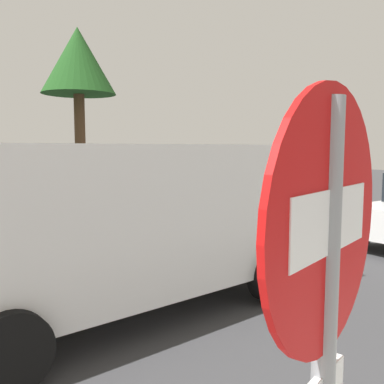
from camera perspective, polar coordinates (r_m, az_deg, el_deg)
lane_marking_centre at (r=6.50m, az=-4.59°, el=-13.35°), size 28.00×0.16×0.01m
stop_sign at (r=1.34m, az=17.41°, el=-19.13°), size 0.75×0.17×2.34m
white_van at (r=5.57m, az=-8.86°, el=-3.28°), size 5.22×2.31×2.20m
tree_left_verge at (r=13.06m, az=-15.14°, el=16.29°), size 2.13×2.13×5.59m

